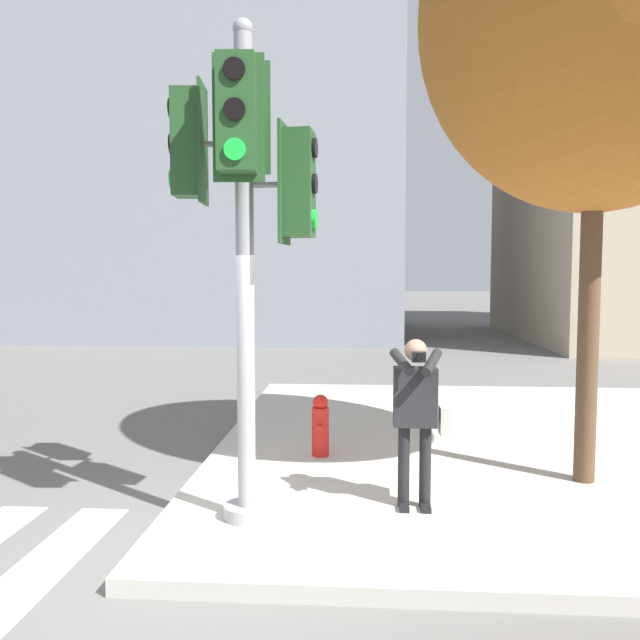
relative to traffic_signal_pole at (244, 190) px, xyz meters
The scene contains 7 objects.
ground_plane 3.15m from the traffic_signal_pole, 114.75° to the right, with size 160.00×160.00×0.00m, color slate.
sidewalk_corner 5.20m from the traffic_signal_pole, 41.53° to the left, with size 8.00×8.00×0.14m.
traffic_signal_pole is the anchor object (origin of this frame).
person_photographer 2.53m from the traffic_signal_pole, 13.72° to the left, with size 0.58×0.54×1.59m.
street_tree 4.07m from the traffic_signal_pole, 20.38° to the left, with size 3.61×3.61×6.79m.
fire_hydrant 3.27m from the traffic_signal_pole, 75.04° to the left, with size 0.21×0.27×0.74m.
building_left 21.38m from the traffic_signal_pole, 102.77° to the left, with size 13.79×11.46×20.24m.
Camera 1 is at (1.34, -4.72, 2.34)m, focal length 35.00 mm.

